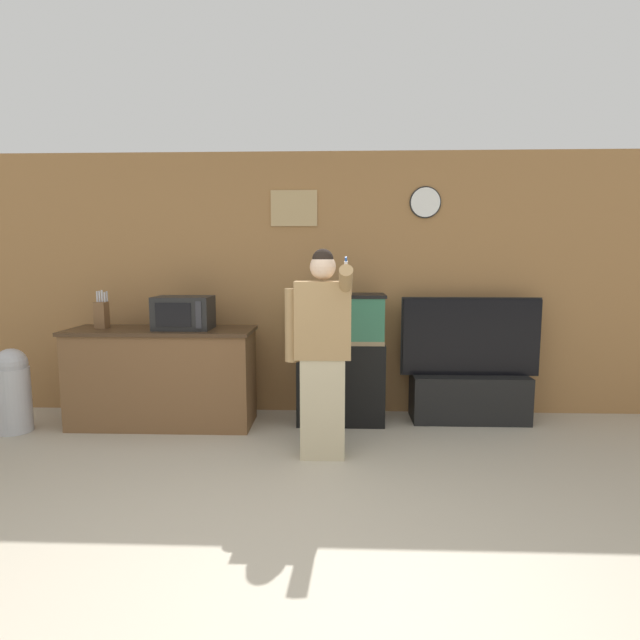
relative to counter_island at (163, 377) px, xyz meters
name	(u,v)px	position (x,y,z in m)	size (l,w,h in m)	color
ground_plane	(259,585)	(1.26, -2.30, -0.46)	(18.00, 18.00, 0.00)	#B2A893
wall_back_paneled	(301,284)	(1.27, 0.51, 0.84)	(10.00, 0.08, 2.60)	olive
counter_island	(163,377)	(0.00, 0.00, 0.00)	(1.71, 0.58, 0.92)	brown
microwave	(184,313)	(0.22, -0.01, 0.61)	(0.51, 0.34, 0.30)	black
knife_block	(102,314)	(-0.57, 0.04, 0.59)	(0.10, 0.12, 0.35)	brown
aquarium_on_stand	(341,358)	(1.67, 0.14, 0.16)	(0.82, 0.40, 1.23)	black
tv_on_stand	(469,384)	(2.91, 0.23, -0.11)	(1.32, 0.40, 1.20)	black
person_standing	(322,351)	(1.52, -0.72, 0.39)	(0.52, 0.39, 1.64)	#BCAD89
trash_bin	(13,389)	(-1.29, -0.24, -0.07)	(0.29, 0.29, 0.77)	#B7B7BC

